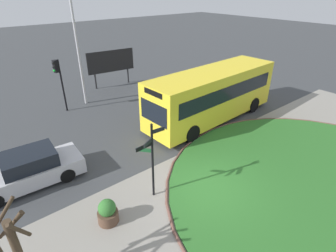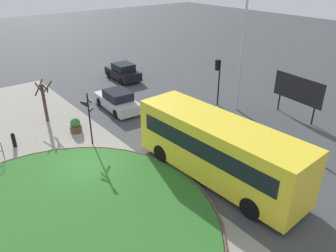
# 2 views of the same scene
# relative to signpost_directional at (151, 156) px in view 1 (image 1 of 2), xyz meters

# --- Properties ---
(ground) EXTENTS (120.00, 120.00, 0.00)m
(ground) POSITION_rel_signpost_directional_xyz_m (1.99, -1.14, -1.93)
(ground) COLOR #3D3F42
(sidewalk_paving) EXTENTS (32.00, 8.68, 0.02)m
(sidewalk_paving) POSITION_rel_signpost_directional_xyz_m (1.99, -2.80, -1.92)
(sidewalk_paving) COLOR gray
(sidewalk_paving) RESTS_ON ground
(grass_island) EXTENTS (13.57, 13.57, 0.10)m
(grass_island) POSITION_rel_signpost_directional_xyz_m (5.84, -4.60, -1.88)
(grass_island) COLOR #2D6B28
(grass_island) RESTS_ON ground
(grass_kerb_ring) EXTENTS (13.88, 13.88, 0.11)m
(grass_kerb_ring) POSITION_rel_signpost_directional_xyz_m (5.84, -4.60, -1.87)
(grass_kerb_ring) COLOR brown
(grass_kerb_ring) RESTS_ON ground
(signpost_directional) EXTENTS (1.29, 0.72, 3.28)m
(signpost_directional) POSITION_rel_signpost_directional_xyz_m (0.00, 0.00, 0.00)
(signpost_directional) COLOR black
(signpost_directional) RESTS_ON ground
(bus_yellow) EXTENTS (9.38, 2.96, 3.12)m
(bus_yellow) POSITION_rel_signpost_directional_xyz_m (7.06, 3.42, -0.25)
(bus_yellow) COLOR yellow
(bus_yellow) RESTS_ON ground
(car_far_lane) EXTENTS (4.53, 2.01, 1.48)m
(car_far_lane) POSITION_rel_signpost_directional_xyz_m (-3.62, 3.92, -1.25)
(car_far_lane) COLOR #B7B7BC
(car_far_lane) RESTS_ON ground
(traffic_light_near) EXTENTS (0.48, 0.31, 3.49)m
(traffic_light_near) POSITION_rel_signpost_directional_xyz_m (0.22, 10.41, 0.64)
(traffic_light_near) COLOR black
(traffic_light_near) RESTS_ON ground
(lamppost_tall) EXTENTS (0.32, 0.32, 9.72)m
(lamppost_tall) POSITION_rel_signpost_directional_xyz_m (1.91, 10.87, 3.23)
(lamppost_tall) COLOR #B7B7BC
(lamppost_tall) RESTS_ON ground
(billboard_left) EXTENTS (3.96, 0.57, 2.96)m
(billboard_left) POSITION_rel_signpost_directional_xyz_m (5.32, 13.09, 0.10)
(billboard_left) COLOR black
(billboard_left) RESTS_ON ground
(planter_near_signpost) EXTENTS (0.74, 0.74, 0.98)m
(planter_near_signpost) POSITION_rel_signpost_directional_xyz_m (-2.04, -0.11, -1.48)
(planter_near_signpost) COLOR brown
(planter_near_signpost) RESTS_ON ground
(street_tree_bare) EXTENTS (1.07, 1.14, 2.89)m
(street_tree_bare) POSITION_rel_signpost_directional_xyz_m (-4.88, -0.93, -0.30)
(street_tree_bare) COLOR #423323
(street_tree_bare) RESTS_ON ground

